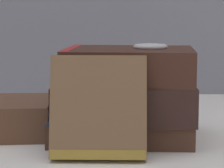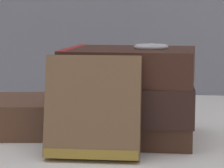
{
  "view_description": "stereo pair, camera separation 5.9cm",
  "coord_description": "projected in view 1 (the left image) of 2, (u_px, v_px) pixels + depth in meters",
  "views": [
    {
      "loc": [
        0.02,
        -0.72,
        0.18
      ],
      "look_at": [
        0.0,
        0.02,
        0.08
      ],
      "focal_mm": 85.0,
      "sensor_mm": 36.0,
      "label": 1
    },
    {
      "loc": [
        0.08,
        -0.72,
        0.18
      ],
      "look_at": [
        0.0,
        0.02,
        0.08
      ],
      "focal_mm": 85.0,
      "sensor_mm": 36.0,
      "label": 2
    }
  ],
  "objects": [
    {
      "name": "book_flat_top",
      "position": [
        126.0,
        65.0,
        0.75
      ],
      "size": [
        0.19,
        0.16,
        0.05
      ],
      "rotation": [
        0.0,
        0.0,
        -0.06
      ],
      "color": "#422319",
      "rests_on": "book_flat_middle"
    },
    {
      "name": "book_leaning_front",
      "position": [
        98.0,
        112.0,
        0.66
      ],
      "size": [
        0.12,
        0.05,
        0.13
      ],
      "rotation": [
        -0.26,
        0.0,
        0.0
      ],
      "color": "brown",
      "rests_on": "ground_plane"
    },
    {
      "name": "book_flat_bottom",
      "position": [
        118.0,
        126.0,
        0.78
      ],
      "size": [
        0.2,
        0.17,
        0.03
      ],
      "rotation": [
        0.0,
        0.0,
        -0.03
      ],
      "color": "#4C2D1E",
      "rests_on": "ground_plane"
    },
    {
      "name": "book_flat_middle",
      "position": [
        120.0,
        100.0,
        0.76
      ],
      "size": [
        0.19,
        0.16,
        0.05
      ],
      "rotation": [
        0.0,
        0.0,
        -0.0
      ],
      "color": "#331E19",
      "rests_on": "book_flat_bottom"
    },
    {
      "name": "pocket_watch",
      "position": [
        150.0,
        46.0,
        0.75
      ],
      "size": [
        0.05,
        0.05,
        0.01
      ],
      "color": "silver",
      "rests_on": "book_flat_top"
    },
    {
      "name": "ground_plane",
      "position": [
        109.0,
        144.0,
        0.74
      ],
      "size": [
        3.0,
        3.0,
        0.0
      ],
      "primitive_type": "plane",
      "color": "white"
    },
    {
      "name": "reading_glasses",
      "position": [
        92.0,
        119.0,
        0.9
      ],
      "size": [
        0.1,
        0.07,
        0.0
      ],
      "rotation": [
        0.0,
        0.0,
        -0.37
      ],
      "color": "#4C3828",
      "rests_on": "ground_plane"
    }
  ]
}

